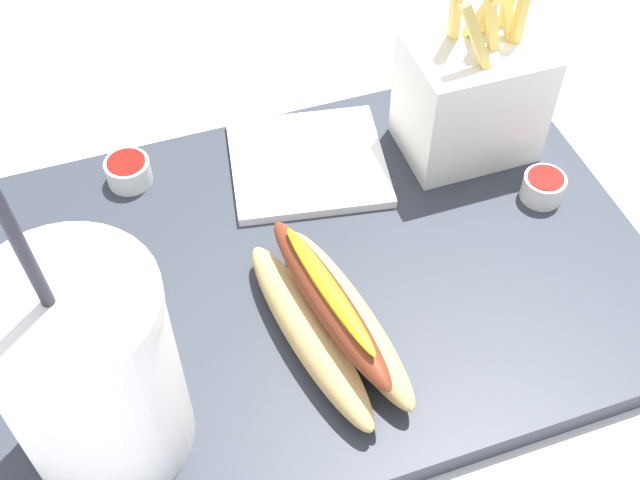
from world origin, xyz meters
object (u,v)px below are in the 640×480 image
object	(u,v)px
hot_dog_1	(328,318)
fries_basket	(472,96)
soda_cup	(90,375)
napkin_stack	(308,163)
ketchup_cup_2	(128,170)
ketchup_cup_1	(543,186)

from	to	relation	value
hot_dog_1	fries_basket	bearing A→B (deg)	-139.90
soda_cup	napkin_stack	distance (m)	0.27
fries_basket	hot_dog_1	world-z (taller)	fries_basket
fries_basket	hot_dog_1	bearing A→B (deg)	40.10
fries_basket	hot_dog_1	xyz separation A→B (m)	(0.17, 0.14, -0.03)
fries_basket	ketchup_cup_2	distance (m)	0.28
ketchup_cup_2	hot_dog_1	bearing A→B (deg)	117.93
soda_cup	ketchup_cup_2	distance (m)	0.23
hot_dog_1	ketchup_cup_2	world-z (taller)	hot_dog_1
ketchup_cup_1	hot_dog_1	bearing A→B (deg)	18.83
soda_cup	fries_basket	distance (m)	0.36
ketchup_cup_1	napkin_stack	size ratio (longest dim) A/B	0.27
soda_cup	hot_dog_1	size ratio (longest dim) A/B	1.41
soda_cup	fries_basket	bearing A→B (deg)	-152.30
ketchup_cup_1	ketchup_cup_2	xyz separation A→B (m)	(0.30, -0.12, -0.00)
fries_basket	hot_dog_1	size ratio (longest dim) A/B	1.00
ketchup_cup_2	napkin_stack	size ratio (longest dim) A/B	0.29
soda_cup	ketchup_cup_1	bearing A→B (deg)	-165.03
soda_cup	ketchup_cup_2	world-z (taller)	soda_cup
fries_basket	hot_dog_1	distance (m)	0.22
ketchup_cup_2	soda_cup	bearing A→B (deg)	77.09
ketchup_cup_2	fries_basket	bearing A→B (deg)	169.86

